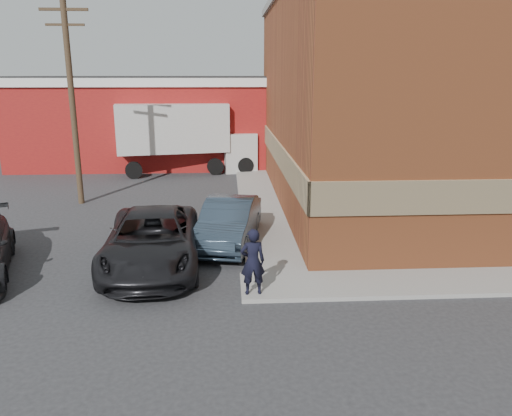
# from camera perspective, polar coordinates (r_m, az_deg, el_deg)

# --- Properties ---
(ground) EXTENTS (90.00, 90.00, 0.00)m
(ground) POSITION_cam_1_polar(r_m,az_deg,el_deg) (14.66, 0.12, -7.80)
(ground) COLOR #28282B
(ground) RESTS_ON ground
(brick_building) EXTENTS (14.25, 18.25, 9.36)m
(brick_building) POSITION_cam_1_polar(r_m,az_deg,el_deg) (24.36, 19.57, 11.81)
(brick_building) COLOR #A15029
(brick_building) RESTS_ON ground
(sidewalk_west) EXTENTS (1.80, 18.00, 0.12)m
(sidewalk_west) POSITION_cam_1_polar(r_m,az_deg,el_deg) (23.23, 0.26, 0.99)
(sidewalk_west) COLOR gray
(sidewalk_west) RESTS_ON ground
(warehouse) EXTENTS (16.30, 8.30, 5.60)m
(warehouse) POSITION_cam_1_polar(r_m,az_deg,el_deg) (34.01, -12.27, 9.82)
(warehouse) COLOR maroon
(warehouse) RESTS_ON ground
(utility_pole) EXTENTS (2.00, 0.26, 9.00)m
(utility_pole) POSITION_cam_1_polar(r_m,az_deg,el_deg) (23.49, -20.31, 11.81)
(utility_pole) COLOR #463323
(utility_pole) RESTS_ON ground
(man) EXTENTS (0.69, 0.48, 1.78)m
(man) POSITION_cam_1_polar(r_m,az_deg,el_deg) (12.95, -0.38, -6.15)
(man) COLOR black
(man) RESTS_ON sidewalk_south
(sedan) EXTENTS (2.54, 4.97, 1.56)m
(sedan) POSITION_cam_1_polar(r_m,az_deg,el_deg) (17.15, -3.14, -1.63)
(sedan) COLOR #2D3C4C
(sedan) RESTS_ON ground
(suv_a) EXTENTS (3.11, 6.15, 1.67)m
(suv_a) POSITION_cam_1_polar(r_m,az_deg,el_deg) (15.46, -11.81, -3.61)
(suv_a) COLOR black
(suv_a) RESTS_ON ground
(box_truck) EXTENTS (8.56, 3.93, 4.07)m
(box_truck) POSITION_cam_1_polar(r_m,az_deg,el_deg) (29.92, -8.00, 8.46)
(box_truck) COLOR #BCBCB8
(box_truck) RESTS_ON ground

